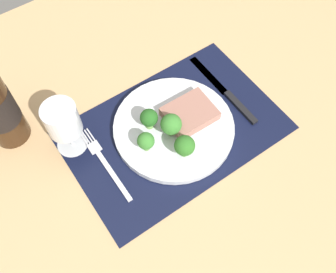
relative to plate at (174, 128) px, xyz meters
The scene contains 11 objects.
ground_plane 2.60cm from the plate, ahead, with size 140.00×110.00×3.00cm, color tan.
placemat 0.95cm from the plate, ahead, with size 45.51×30.05×0.30cm, color black.
plate is the anchor object (origin of this frame).
steak 4.55cm from the plate, ahead, with size 10.30×8.34×2.22cm, color #9E6B5B.
broccoli_near_steak 6.37cm from the plate, 145.42° to the left, with size 3.79×3.79×5.06cm.
broccoli_front_edge 4.73cm from the plate, 142.90° to the right, with size 4.40×4.40×5.80cm.
broccoli_back_left 8.19cm from the plate, 108.08° to the right, with size 4.21×4.21×5.64cm.
broccoli_center 8.70cm from the plate, behind, with size 3.55×3.55×4.90cm.
fork 16.30cm from the plate, behind, with size 2.40×19.20×0.50cm.
knife 15.44cm from the plate, ahead, with size 1.80×23.00×0.80cm.
wine_glass 23.01cm from the plate, 154.30° to the left, with size 6.77×6.77×13.05cm.
Camera 1 is at (-25.18, -34.09, 70.73)cm, focal length 40.79 mm.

